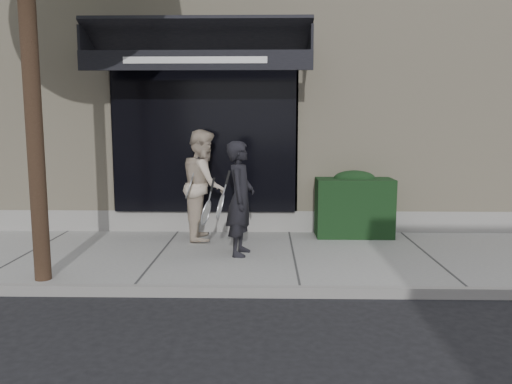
{
  "coord_description": "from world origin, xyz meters",
  "views": [
    {
      "loc": [
        -0.4,
        -7.28,
        2.07
      ],
      "look_at": [
        -0.57,
        0.6,
        0.97
      ],
      "focal_mm": 35.0,
      "sensor_mm": 36.0,
      "label": 1
    }
  ],
  "objects": [
    {
      "name": "curb",
      "position": [
        0.0,
        -1.55,
        0.07
      ],
      "size": [
        20.0,
        0.1,
        0.14
      ],
      "primitive_type": "cube",
      "color": "gray",
      "rests_on": "ground"
    },
    {
      "name": "sidewalk",
      "position": [
        0.0,
        0.0,
        0.06
      ],
      "size": [
        20.0,
        3.0,
        0.12
      ],
      "primitive_type": "cube",
      "color": "gray",
      "rests_on": "ground"
    },
    {
      "name": "ground",
      "position": [
        0.0,
        0.0,
        0.0
      ],
      "size": [
        80.0,
        80.0,
        0.0
      ],
      "primitive_type": "plane",
      "color": "black",
      "rests_on": "ground"
    },
    {
      "name": "building_facade",
      "position": [
        -0.01,
        4.96,
        2.74
      ],
      "size": [
        14.3,
        8.04,
        5.64
      ],
      "color": "beige",
      "rests_on": "ground"
    },
    {
      "name": "pedestrian_back",
      "position": [
        -1.45,
        0.96,
        1.04
      ],
      "size": [
        0.77,
        0.95,
        1.84
      ],
      "color": "beige",
      "rests_on": "sidewalk"
    },
    {
      "name": "pedestrian_front",
      "position": [
        -0.79,
        -0.05,
        0.96
      ],
      "size": [
        0.82,
        0.82,
        1.68
      ],
      "color": "black",
      "rests_on": "sidewalk"
    },
    {
      "name": "hedge",
      "position": [
        1.1,
        1.25,
        0.66
      ],
      "size": [
        1.3,
        0.7,
        1.14
      ],
      "color": "black",
      "rests_on": "sidewalk"
    }
  ]
}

